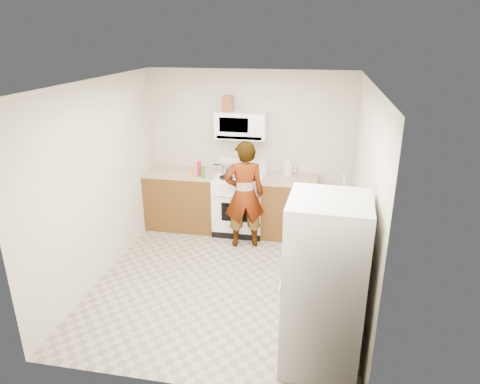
% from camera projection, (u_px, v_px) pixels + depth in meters
% --- Properties ---
extents(floor, '(3.60, 3.60, 0.00)m').
position_uv_depth(floor, '(226.00, 280.00, 5.54)').
color(floor, gray).
rests_on(floor, ground).
extents(back_wall, '(3.20, 0.02, 2.50)m').
position_uv_depth(back_wall, '(250.00, 151.00, 6.75)').
color(back_wall, beige).
rests_on(back_wall, floor).
extents(right_wall, '(0.02, 3.60, 2.50)m').
position_uv_depth(right_wall, '(362.00, 198.00, 4.83)').
color(right_wall, beige).
rests_on(right_wall, floor).
extents(cabinet_left, '(1.12, 0.62, 0.90)m').
position_uv_depth(cabinet_left, '(183.00, 200.00, 6.94)').
color(cabinet_left, brown).
rests_on(cabinet_left, floor).
extents(counter_left, '(1.14, 0.64, 0.03)m').
position_uv_depth(counter_left, '(182.00, 173.00, 6.77)').
color(counter_left, tan).
rests_on(counter_left, cabinet_left).
extents(cabinet_right, '(0.80, 0.62, 0.90)m').
position_uv_depth(cabinet_right, '(289.00, 208.00, 6.64)').
color(cabinet_right, brown).
rests_on(cabinet_right, floor).
extents(counter_right, '(0.82, 0.64, 0.03)m').
position_uv_depth(counter_right, '(290.00, 179.00, 6.47)').
color(counter_right, tan).
rests_on(counter_right, cabinet_right).
extents(gas_range, '(0.76, 0.65, 1.13)m').
position_uv_depth(gas_range, '(240.00, 202.00, 6.75)').
color(gas_range, white).
rests_on(gas_range, floor).
extents(microwave, '(0.76, 0.38, 0.40)m').
position_uv_depth(microwave, '(241.00, 125.00, 6.44)').
color(microwave, white).
rests_on(microwave, back_wall).
extents(person, '(0.67, 0.53, 1.61)m').
position_uv_depth(person, '(244.00, 195.00, 6.18)').
color(person, tan).
rests_on(person, floor).
extents(fridge, '(0.74, 0.74, 1.70)m').
position_uv_depth(fridge, '(324.00, 286.00, 3.88)').
color(fridge, silver).
rests_on(fridge, floor).
extents(kettle, '(0.20, 0.20, 0.19)m').
position_uv_depth(kettle, '(288.00, 168.00, 6.63)').
color(kettle, silver).
rests_on(kettle, counter_right).
extents(jug, '(0.15, 0.15, 0.24)m').
position_uv_depth(jug, '(228.00, 103.00, 6.32)').
color(jug, brown).
rests_on(jug, microwave).
extents(saucepan, '(0.21, 0.21, 0.12)m').
position_uv_depth(saucepan, '(228.00, 167.00, 6.72)').
color(saucepan, silver).
rests_on(saucepan, gas_range).
extents(tray, '(0.27, 0.20, 0.05)m').
position_uv_depth(tray, '(243.00, 176.00, 6.50)').
color(tray, white).
rests_on(tray, gas_range).
extents(bottle_spray, '(0.07, 0.07, 0.23)m').
position_uv_depth(bottle_spray, '(199.00, 169.00, 6.55)').
color(bottle_spray, red).
rests_on(bottle_spray, counter_left).
extents(bottle_hot_sauce, '(0.06, 0.06, 0.14)m').
position_uv_depth(bottle_hot_sauce, '(192.00, 173.00, 6.49)').
color(bottle_hot_sauce, orange).
rests_on(bottle_hot_sauce, counter_left).
extents(bottle_green_cap, '(0.06, 0.06, 0.19)m').
position_uv_depth(bottle_green_cap, '(203.00, 172.00, 6.44)').
color(bottle_green_cap, '#1A8618').
rests_on(bottle_green_cap, counter_left).
extents(pot_lid, '(0.31, 0.31, 0.01)m').
position_uv_depth(pot_lid, '(203.00, 174.00, 6.63)').
color(pot_lid, white).
rests_on(pot_lid, counter_left).
extents(broom, '(0.22, 0.17, 1.20)m').
position_uv_depth(broom, '(347.00, 213.00, 6.04)').
color(broom, white).
rests_on(broom, floor).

